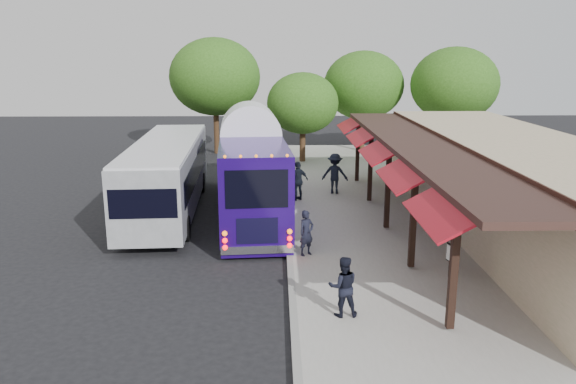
% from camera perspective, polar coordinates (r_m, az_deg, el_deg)
% --- Properties ---
extents(ground, '(90.00, 90.00, 0.00)m').
position_cam_1_polar(ground, '(17.57, 0.11, -8.32)').
color(ground, black).
rests_on(ground, ground).
extents(sidewalk, '(10.00, 40.00, 0.15)m').
position_cam_1_polar(sidewalk, '(21.96, 13.05, -3.86)').
color(sidewalk, '#9E9B93').
rests_on(sidewalk, ground).
extents(curb, '(0.20, 40.00, 0.16)m').
position_cam_1_polar(curb, '(21.30, -0.00, -4.05)').
color(curb, gray).
rests_on(curb, ground).
extents(station_shelter, '(8.15, 20.00, 3.60)m').
position_cam_1_polar(station_shelter, '(22.58, 21.65, 0.65)').
color(station_shelter, tan).
rests_on(station_shelter, ground).
extents(coach_bus, '(3.33, 11.73, 3.71)m').
position_cam_1_polar(coach_bus, '(23.56, -3.80, 2.50)').
color(coach_bus, '#200861').
rests_on(coach_bus, ground).
extents(city_bus, '(3.04, 11.49, 3.06)m').
position_cam_1_polar(city_bus, '(24.37, -12.17, 1.87)').
color(city_bus, gray).
rests_on(city_bus, ground).
extents(ped_a, '(0.66, 0.61, 1.52)m').
position_cam_1_polar(ped_a, '(18.48, 1.88, -4.18)').
color(ped_a, black).
rests_on(ped_a, sidewalk).
extents(ped_b, '(0.79, 0.63, 1.58)m').
position_cam_1_polar(ped_b, '(14.39, 5.63, -9.52)').
color(ped_b, black).
rests_on(ped_b, sidewalk).
extents(ped_c, '(1.11, 0.91, 1.78)m').
position_cam_1_polar(ped_c, '(25.35, 1.03, 1.14)').
color(ped_c, black).
rests_on(ped_c, sidewalk).
extents(ped_d, '(1.35, 0.94, 1.91)m').
position_cam_1_polar(ped_d, '(26.66, 4.78, 1.88)').
color(ped_d, black).
rests_on(ped_d, sidewalk).
extents(sign_board, '(0.15, 0.46, 1.02)m').
position_cam_1_polar(sign_board, '(17.39, 16.19, -6.17)').
color(sign_board, black).
rests_on(sign_board, sidewalk).
extents(tree_left, '(4.34, 4.34, 5.56)m').
position_cam_1_polar(tree_left, '(34.29, 1.51, 9.00)').
color(tree_left, '#382314').
rests_on(tree_left, ground).
extents(tree_mid, '(5.34, 5.34, 6.83)m').
position_cam_1_polar(tree_mid, '(38.34, 7.69, 10.68)').
color(tree_mid, '#382314').
rests_on(tree_mid, ground).
extents(tree_right, '(5.52, 5.52, 7.07)m').
position_cam_1_polar(tree_right, '(37.64, 16.56, 10.42)').
color(tree_right, '#382314').
rests_on(tree_right, ground).
extents(tree_far, '(6.00, 6.00, 7.68)m').
position_cam_1_polar(tree_far, '(38.14, -7.44, 11.53)').
color(tree_far, '#382314').
rests_on(tree_far, ground).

